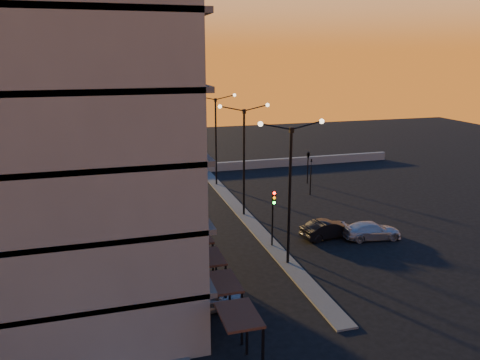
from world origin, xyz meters
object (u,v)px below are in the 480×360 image
streetlamp_mid (244,151)px  traffic_light_main (273,209)px  car_sedan (327,229)px  car_wagon (372,231)px  car_hatchback (205,297)px

streetlamp_mid → traffic_light_main: bearing=-90.0°
car_sedan → car_wagon: size_ratio=0.95×
car_hatchback → car_sedan: size_ratio=1.06×
traffic_light_main → car_wagon: size_ratio=0.97×
streetlamp_mid → traffic_light_main: size_ratio=2.24×
traffic_light_main → car_wagon: (7.68, -0.51, -2.25)m
streetlamp_mid → car_wagon: (7.68, -7.64, -4.96)m
streetlamp_mid → car_wagon: 11.92m
streetlamp_mid → traffic_light_main: streetlamp_mid is taller
car_sedan → car_wagon: bearing=-118.6°
traffic_light_main → car_hatchback: bearing=-132.8°
traffic_light_main → car_hatchback: size_ratio=0.97×
traffic_light_main → car_sedan: (4.57, 0.59, -2.21)m
streetlamp_mid → car_hatchback: streetlamp_mid is taller
traffic_light_main → car_wagon: traffic_light_main is taller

